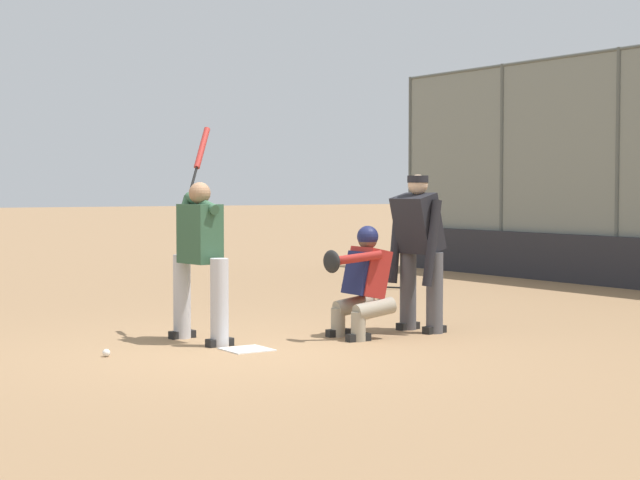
% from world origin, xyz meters
% --- Properties ---
extents(ground_plane, '(160.00, 160.00, 0.00)m').
position_xyz_m(ground_plane, '(0.00, 0.00, 0.00)').
color(ground_plane, '#93704C').
extents(home_plate_marker, '(0.43, 0.43, 0.01)m').
position_xyz_m(home_plate_marker, '(0.00, 0.00, 0.01)').
color(home_plate_marker, white).
rests_on(home_plate_marker, ground_plane).
extents(batter_at_plate, '(1.10, 0.61, 2.26)m').
position_xyz_m(batter_at_plate, '(0.74, 0.14, 0.90)').
color(batter_at_plate, '#B7B7BC').
rests_on(batter_at_plate, ground_plane).
extents(catcher_behind_plate, '(0.63, 0.75, 1.19)m').
position_xyz_m(catcher_behind_plate, '(0.09, -1.44, 0.62)').
color(catcher_behind_plate, gray).
rests_on(catcher_behind_plate, ground_plane).
extents(umpire_home, '(0.70, 0.48, 1.74)m').
position_xyz_m(umpire_home, '(0.15, -2.25, 0.94)').
color(umpire_home, '#4C4C51').
rests_on(umpire_home, ground_plane).
extents(spare_bat_by_padding, '(0.71, 0.51, 0.07)m').
position_xyz_m(spare_bat_by_padding, '(4.56, -4.81, 0.03)').
color(spare_bat_by_padding, black).
rests_on(spare_bat_by_padding, ground_plane).
extents(baseball_loose, '(0.07, 0.07, 0.07)m').
position_xyz_m(baseball_loose, '(0.35, 1.32, 0.04)').
color(baseball_loose, white).
rests_on(baseball_loose, ground_plane).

